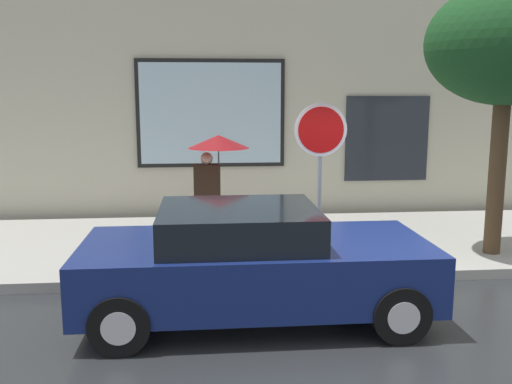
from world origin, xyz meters
name	(u,v)px	position (x,y,z in m)	size (l,w,h in m)	color
ground_plane	(375,311)	(0.00, 0.00, 0.00)	(60.00, 60.00, 0.00)	#282B2D
sidewalk	(324,242)	(0.00, 3.00, 0.07)	(20.00, 4.00, 0.15)	#A3A099
building_facade	(301,53)	(-0.01, 5.50, 3.48)	(20.00, 0.67, 7.00)	beige
parked_car	(253,263)	(-1.53, -0.06, 0.68)	(4.06, 1.93, 1.35)	navy
pedestrian_with_umbrella	(215,156)	(-1.89, 3.03, 1.62)	(1.04, 1.04, 1.81)	black
stop_sign	(320,152)	(-0.41, 1.51, 1.82)	(0.76, 0.10, 2.37)	gray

